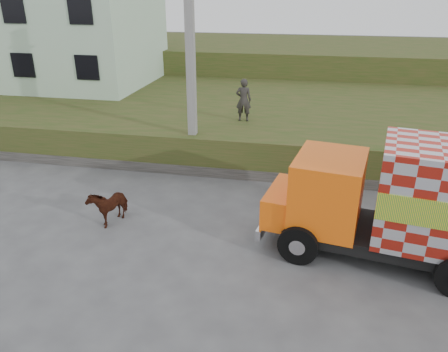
% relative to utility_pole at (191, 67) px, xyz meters
% --- Properties ---
extents(ground, '(120.00, 120.00, 0.00)m').
position_rel_utility_pole_xyz_m(ground, '(1.00, -4.60, -4.08)').
color(ground, '#474749').
rests_on(ground, ground).
extents(embankment, '(40.00, 12.00, 1.50)m').
position_rel_utility_pole_xyz_m(embankment, '(1.00, 5.40, -3.33)').
color(embankment, '#2C4517').
rests_on(embankment, ground).
extents(embankment_far, '(40.00, 12.00, 3.00)m').
position_rel_utility_pole_xyz_m(embankment_far, '(1.00, 17.40, -2.58)').
color(embankment_far, '#2C4517').
rests_on(embankment_far, ground).
extents(retaining_strip, '(16.00, 0.50, 0.40)m').
position_rel_utility_pole_xyz_m(retaining_strip, '(-1.00, -0.40, -3.88)').
color(retaining_strip, '#595651').
rests_on(retaining_strip, ground).
extents(building, '(10.00, 8.00, 6.00)m').
position_rel_utility_pole_xyz_m(building, '(-10.00, 8.40, 0.42)').
color(building, '#B1D0B3').
rests_on(building, embankment).
extents(utility_pole, '(1.20, 0.30, 8.00)m').
position_rel_utility_pole_xyz_m(utility_pole, '(0.00, 0.00, 0.00)').
color(utility_pole, gray).
rests_on(utility_pole, ground).
extents(cargo_truck, '(7.70, 3.64, 3.31)m').
position_rel_utility_pole_xyz_m(cargo_truck, '(7.50, -5.04, -2.37)').
color(cargo_truck, black).
rests_on(cargo_truck, ground).
extents(cow, '(0.97, 1.48, 1.15)m').
position_rel_utility_pole_xyz_m(cow, '(-1.49, -4.54, -3.50)').
color(cow, black).
rests_on(cow, ground).
extents(pedestrian, '(0.68, 0.48, 1.78)m').
position_rel_utility_pole_xyz_m(pedestrian, '(1.63, 2.21, -1.68)').
color(pedestrian, '#282724').
rests_on(pedestrian, embankment).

